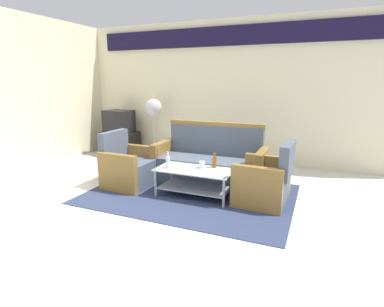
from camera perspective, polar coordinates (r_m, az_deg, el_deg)
name	(u,v)px	position (r m, az deg, el deg)	size (l,w,h in m)	color
ground_plane	(159,218)	(3.83, -6.21, -11.99)	(14.00, 14.00, 0.00)	silver
wall_back	(231,89)	(6.29, 7.34, 11.92)	(6.52, 0.19, 2.80)	beige
rug	(190,194)	(4.55, -0.34, -7.56)	(2.94, 2.04, 0.01)	#2D3856
couch	(210,164)	(4.98, 3.41, -1.95)	(1.80, 0.75, 0.96)	#4C5666
armchair_left	(129,168)	(4.95, -11.72, -2.65)	(0.72, 0.78, 0.85)	#4C5666
armchair_right	(265,183)	(4.28, 13.47, -5.31)	(0.73, 0.79, 0.85)	#4C5666
coffee_table	(195,178)	(4.40, 0.60, -4.61)	(1.10, 0.60, 0.40)	silver
bottle_brown	(214,162)	(4.42, 4.20, -1.56)	(0.07, 0.07, 0.22)	brown
bottle_clear	(168,162)	(4.39, -4.53, -1.58)	(0.06, 0.06, 0.24)	silver
cup	(202,165)	(4.39, 1.90, -2.11)	(0.08, 0.08, 0.10)	silver
tv_stand	(120,143)	(7.04, -13.31, 1.87)	(0.80, 0.50, 0.52)	black
television	(119,121)	(6.97, -13.51, 5.90)	(0.66, 0.52, 0.48)	black
pedestal_fan	(154,111)	(6.51, -7.22, 7.90)	(0.36, 0.36, 1.27)	#2D2D33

